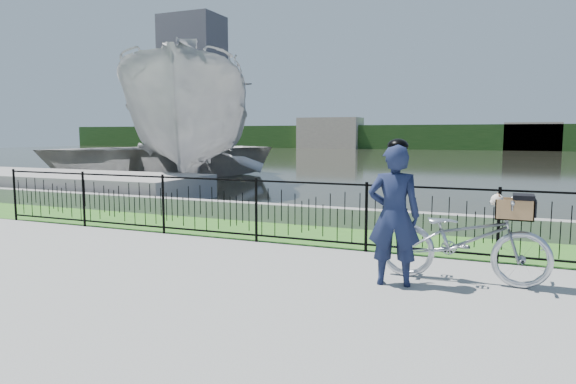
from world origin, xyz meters
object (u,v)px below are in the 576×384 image
at_px(dock, 55,184).
at_px(boat_far, 158,153).
at_px(cyclist, 394,214).
at_px(bicycle_rig, 463,239).
at_px(boat_near, 194,123).

height_order(dock, boat_far, boat_far).
bearing_deg(dock, cyclist, -25.35).
bearing_deg(bicycle_rig, cyclist, -149.54).
bearing_deg(dock, bicycle_rig, -22.05).
height_order(dock, cyclist, cyclist).
xyz_separation_m(boat_near, boat_far, (-3.23, 1.97, -1.30)).
distance_m(dock, cyclist, 13.04).
bearing_deg(bicycle_rig, boat_near, 136.47).
relative_size(dock, boat_near, 0.80).
distance_m(cyclist, boat_near, 14.52).
height_order(dock, bicycle_rig, bicycle_rig).
height_order(cyclist, boat_far, boat_far).
bearing_deg(cyclist, boat_far, 136.12).
relative_size(dock, cyclist, 5.35).
bearing_deg(dock, boat_near, 68.81).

